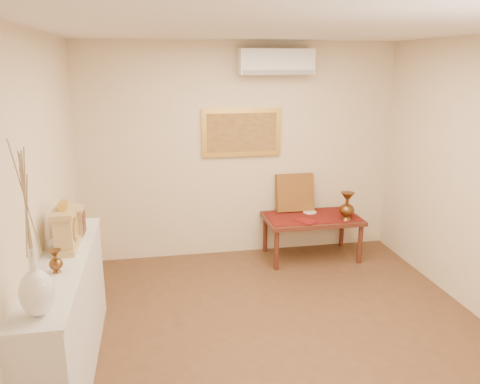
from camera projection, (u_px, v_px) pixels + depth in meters
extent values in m
plane|color=brown|center=(288.00, 347.00, 4.16)|extent=(4.50, 4.50, 0.00)
plane|color=silver|center=(298.00, 26.00, 3.44)|extent=(4.50, 4.50, 0.00)
cube|color=beige|center=(241.00, 152.00, 5.93)|extent=(4.00, 0.02, 2.70)
cube|color=beige|center=(476.00, 380.00, 1.66)|extent=(4.00, 0.02, 2.70)
cube|color=beige|center=(32.00, 216.00, 3.44)|extent=(0.02, 4.50, 2.70)
cube|color=#601410|center=(312.00, 216.00, 5.94)|extent=(1.14, 0.59, 0.01)
cylinder|color=white|center=(310.00, 212.00, 6.08)|extent=(0.17, 0.17, 0.01)
cube|color=maroon|center=(306.00, 221.00, 5.74)|extent=(0.28, 0.31, 0.01)
cube|color=#5E2212|center=(295.00, 192.00, 6.10)|extent=(0.49, 0.20, 0.50)
cube|color=silver|center=(68.00, 319.00, 3.71)|extent=(0.35, 2.00, 0.95)
cube|color=silver|center=(62.00, 262.00, 3.58)|extent=(0.37, 2.02, 0.03)
cube|color=tan|center=(67.00, 247.00, 3.78)|extent=(0.16, 0.36, 0.05)
cube|color=tan|center=(66.00, 229.00, 3.74)|extent=(0.14, 0.30, 0.25)
cylinder|color=beige|center=(75.00, 229.00, 3.75)|extent=(0.01, 0.17, 0.17)
cylinder|color=gold|center=(76.00, 229.00, 3.75)|extent=(0.01, 0.19, 0.19)
cube|color=tan|center=(64.00, 212.00, 3.70)|extent=(0.17, 0.34, 0.04)
cube|color=gold|center=(63.00, 205.00, 3.68)|extent=(0.06, 0.11, 0.07)
cube|color=tan|center=(75.00, 223.00, 4.08)|extent=(0.15, 0.20, 0.22)
cube|color=#532419|center=(85.00, 228.00, 4.11)|extent=(0.01, 0.17, 0.09)
cube|color=#532419|center=(83.00, 217.00, 4.08)|extent=(0.01, 0.17, 0.09)
cube|color=tan|center=(73.00, 210.00, 4.05)|extent=(0.16, 0.21, 0.02)
cube|color=#532419|center=(312.00, 219.00, 5.95)|extent=(1.20, 0.70, 0.05)
cylinder|color=#532419|center=(276.00, 250.00, 5.65)|extent=(0.06, 0.06, 0.50)
cylinder|color=#532419|center=(360.00, 244.00, 5.84)|extent=(0.06, 0.06, 0.50)
cylinder|color=#532419|center=(265.00, 234.00, 6.20)|extent=(0.06, 0.06, 0.50)
cylinder|color=#532419|center=(342.00, 229.00, 6.39)|extent=(0.06, 0.06, 0.50)
cube|color=gold|center=(242.00, 132.00, 5.84)|extent=(1.00, 0.05, 0.60)
cube|color=#A27638|center=(242.00, 133.00, 5.81)|extent=(0.88, 0.01, 0.48)
cube|color=white|center=(276.00, 62.00, 5.58)|extent=(0.90, 0.24, 0.30)
cube|color=gray|center=(279.00, 72.00, 5.50)|extent=(0.86, 0.02, 0.05)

